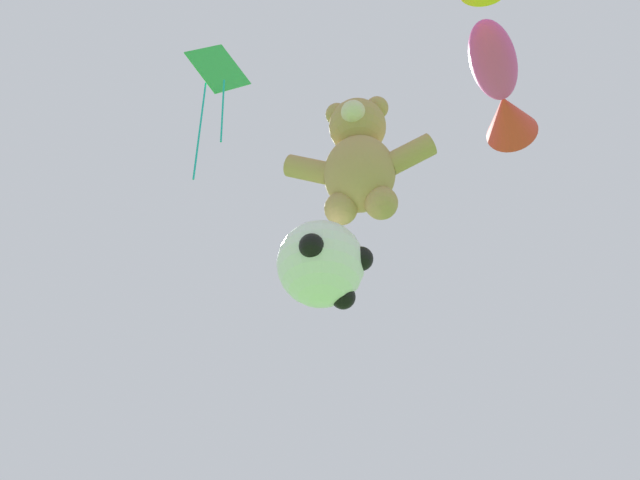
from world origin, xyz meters
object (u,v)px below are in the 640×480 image
Objects in this scene: soccer_ball_kite at (322,264)px; diamond_kite at (217,76)px; fish_kite_magenta at (501,89)px; teddy_bear_kite at (359,158)px.

soccer_ball_kite is 0.35× the size of diamond_kite.
diamond_kite is at bearing -173.46° from fish_kite_magenta.
teddy_bear_kite reaches higher than soccer_ball_kite.
fish_kite_magenta reaches higher than teddy_bear_kite.
soccer_ball_kite is (-0.44, -0.20, -1.70)m from teddy_bear_kite.
diamond_kite is at bearing 151.74° from soccer_ball_kite.
teddy_bear_kite is 3.46m from fish_kite_magenta.
soccer_ball_kite is at bearing -155.82° from teddy_bear_kite.
soccer_ball_kite is at bearing -28.26° from diamond_kite.
diamond_kite is (-2.52, 0.92, 3.22)m from teddy_bear_kite.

